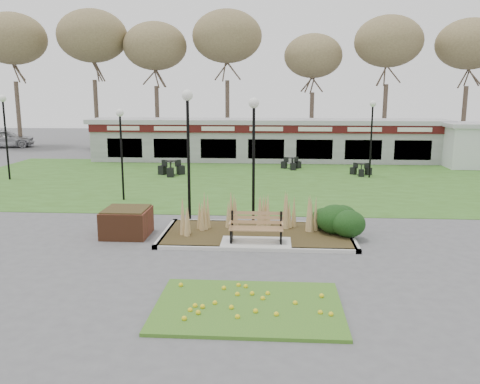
# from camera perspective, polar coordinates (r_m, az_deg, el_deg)

# --- Properties ---
(ground) EXTENTS (100.00, 100.00, 0.00)m
(ground) POSITION_cam_1_polar(r_m,az_deg,el_deg) (16.02, 1.79, -6.20)
(ground) COLOR #515154
(ground) RESTS_ON ground
(lawn) EXTENTS (34.00, 16.00, 0.02)m
(lawn) POSITION_cam_1_polar(r_m,az_deg,el_deg) (27.70, 2.70, 1.29)
(lawn) COLOR #35591C
(lawn) RESTS_ON ground
(flower_bed) EXTENTS (4.20, 3.00, 0.16)m
(flower_bed) POSITION_cam_1_polar(r_m,az_deg,el_deg) (11.69, 0.95, -12.65)
(flower_bed) COLOR #2D671D
(flower_bed) RESTS_ON ground
(planting_bed) EXTENTS (6.75, 3.40, 1.27)m
(planting_bed) POSITION_cam_1_polar(r_m,az_deg,el_deg) (17.23, 6.22, -3.74)
(planting_bed) COLOR #332814
(planting_bed) RESTS_ON ground
(park_bench) EXTENTS (1.70, 0.66, 0.93)m
(park_bench) POSITION_cam_1_polar(r_m,az_deg,el_deg) (16.10, 1.84, -3.94)
(park_bench) COLOR #9B7546
(park_bench) RESTS_ON ground
(brick_planter) EXTENTS (1.50, 1.50, 0.95)m
(brick_planter) POSITION_cam_1_polar(r_m,az_deg,el_deg) (17.55, -12.61, -3.30)
(brick_planter) COLOR brown
(brick_planter) RESTS_ON ground
(food_pavilion) EXTENTS (24.60, 3.40, 2.90)m
(food_pavilion) POSITION_cam_1_polar(r_m,az_deg,el_deg) (35.40, 2.99, 5.87)
(food_pavilion) COLOR gray
(food_pavilion) RESTS_ON ground
(service_hut) EXTENTS (4.40, 3.40, 2.83)m
(service_hut) POSITION_cam_1_polar(r_m,az_deg,el_deg) (35.87, 25.13, 4.85)
(service_hut) COLOR silver
(service_hut) RESTS_ON ground
(tree_backdrop) EXTENTS (47.24, 5.24, 10.36)m
(tree_backdrop) POSITION_cam_1_polar(r_m,az_deg,el_deg) (43.42, 3.27, 15.96)
(tree_backdrop) COLOR #47382B
(tree_backdrop) RESTS_ON ground
(lamp_post_near_left) EXTENTS (0.40, 0.40, 4.86)m
(lamp_post_near_left) POSITION_cam_1_polar(r_m,az_deg,el_deg) (18.78, -5.87, 7.35)
(lamp_post_near_left) COLOR black
(lamp_post_near_left) RESTS_ON ground
(lamp_post_near_right) EXTENTS (0.38, 0.38, 4.58)m
(lamp_post_near_right) POSITION_cam_1_polar(r_m,az_deg,el_deg) (18.55, 1.55, 6.72)
(lamp_post_near_right) COLOR black
(lamp_post_near_right) RESTS_ON ground
(lamp_post_mid_left) EXTENTS (0.34, 0.34, 4.05)m
(lamp_post_mid_left) POSITION_cam_1_polar(r_m,az_deg,el_deg) (22.95, -13.24, 6.34)
(lamp_post_mid_left) COLOR black
(lamp_post_mid_left) RESTS_ON ground
(lamp_post_mid_right) EXTENTS (0.36, 0.36, 4.30)m
(lamp_post_mid_right) POSITION_cam_1_polar(r_m,az_deg,el_deg) (29.16, 14.60, 7.64)
(lamp_post_mid_right) COLOR black
(lamp_post_mid_right) RESTS_ON ground
(lamp_post_far_left) EXTENTS (0.38, 0.38, 4.61)m
(lamp_post_far_left) POSITION_cam_1_polar(r_m,az_deg,el_deg) (30.39, -24.95, 7.51)
(lamp_post_far_left) COLOR black
(lamp_post_far_left) RESTS_ON ground
(bistro_set_a) EXTENTS (1.57, 1.46, 0.84)m
(bistro_set_a) POSITION_cam_1_polar(r_m,az_deg,el_deg) (29.59, -7.74, 2.42)
(bistro_set_a) COLOR black
(bistro_set_a) RESTS_ON ground
(bistro_set_b) EXTENTS (1.30, 1.22, 0.70)m
(bistro_set_b) POSITION_cam_1_polar(r_m,az_deg,el_deg) (31.92, 5.82, 3.02)
(bistro_set_b) COLOR black
(bistro_set_b) RESTS_ON ground
(bistro_set_c) EXTENTS (1.26, 1.18, 0.68)m
(bistro_set_c) POSITION_cam_1_polar(r_m,az_deg,el_deg) (30.16, 13.43, 2.27)
(bistro_set_c) COLOR black
(bistro_set_c) RESTS_ON ground
(car_silver) EXTENTS (5.19, 3.28, 1.64)m
(car_silver) POSITION_cam_1_polar(r_m,az_deg,el_deg) (48.39, -24.95, 5.52)
(car_silver) COLOR #A5A5AA
(car_silver) RESTS_ON ground
(car_black) EXTENTS (4.79, 2.28, 1.51)m
(car_black) POSITION_cam_1_polar(r_m,az_deg,el_deg) (44.32, -12.87, 5.76)
(car_black) COLOR black
(car_black) RESTS_ON ground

